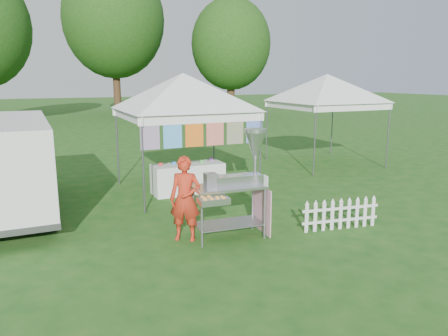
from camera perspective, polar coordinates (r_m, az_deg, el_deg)
name	(u,v)px	position (r m, az deg, el deg)	size (l,w,h in m)	color
ground	(247,234)	(8.32, 2.97, -8.59)	(120.00, 120.00, 0.00)	#184E16
canopy_main	(183,73)	(11.02, -5.39, 12.21)	(4.24, 4.24, 3.45)	#59595E
canopy_right	(327,74)	(14.99, 13.33, 11.84)	(4.24, 4.24, 3.45)	#59595E
tree_mid	(114,20)	(35.79, -14.22, 18.23)	(7.60, 7.60, 11.52)	#352213
tree_right	(231,44)	(32.04, 0.92, 15.86)	(5.60, 5.60, 8.42)	#352213
donut_cart	(240,175)	(7.86, 2.09, -0.92)	(1.48, 0.92, 1.98)	gray
vendor	(185,199)	(7.83, -5.10, -4.03)	(0.56, 0.37, 1.53)	red
cargo_van	(0,163)	(10.50, -27.17, 0.59)	(1.97, 4.90, 2.03)	silver
picket_fence	(341,215)	(8.76, 14.98, -5.94)	(1.61, 0.26, 0.56)	silver
display_table	(188,178)	(11.15, -4.72, -1.33)	(1.80, 0.70, 0.75)	white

